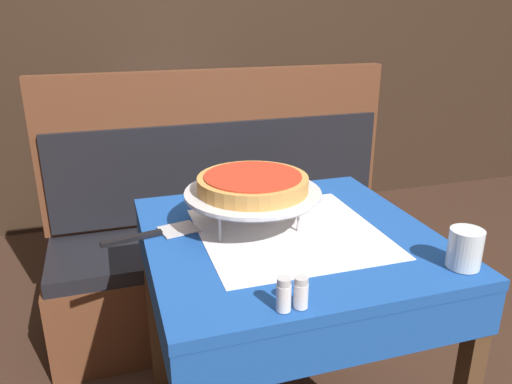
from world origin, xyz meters
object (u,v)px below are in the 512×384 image
at_px(condiment_caddy, 188,113).
at_px(salt_shaker, 284,294).
at_px(water_glass_near, 465,248).
at_px(pepper_shaker, 301,292).
at_px(pizza_pan_stand, 253,194).
at_px(pizza_server, 154,234).
at_px(dining_table_rear, 183,140).
at_px(deep_dish_pizza, 253,183).
at_px(dining_table_front, 289,263).
at_px(booth_bench, 231,252).

bearing_deg(condiment_caddy, salt_shaker, -94.20).
height_order(water_glass_near, pepper_shaker, water_glass_near).
height_order(pizza_pan_stand, pepper_shaker, pizza_pan_stand).
distance_m(pizza_server, water_glass_near, 0.81).
bearing_deg(dining_table_rear, condiment_caddy, -17.36).
relative_size(dining_table_rear, condiment_caddy, 5.12).
relative_size(pizza_pan_stand, water_glass_near, 3.96).
distance_m(deep_dish_pizza, salt_shaker, 0.44).
bearing_deg(pizza_pan_stand, dining_table_rear, 88.36).
bearing_deg(condiment_caddy, deep_dish_pizza, -92.99).
relative_size(dining_table_front, booth_bench, 0.52).
bearing_deg(booth_bench, salt_shaker, -98.54).
relative_size(deep_dish_pizza, pizza_server, 1.13).
bearing_deg(condiment_caddy, booth_bench, -88.31).
bearing_deg(pepper_shaker, dining_table_front, 72.49).
bearing_deg(condiment_caddy, dining_table_rear, 162.64).
height_order(pizza_pan_stand, water_glass_near, pizza_pan_stand).
distance_m(booth_bench, pizza_pan_stand, 0.86).
bearing_deg(booth_bench, dining_table_front, -91.02).
bearing_deg(booth_bench, dining_table_rear, 94.07).
xyz_separation_m(dining_table_rear, condiment_caddy, (0.03, -0.01, 0.15)).
bearing_deg(booth_bench, condiment_caddy, 91.69).
relative_size(booth_bench, deep_dish_pizza, 4.91).
distance_m(deep_dish_pizza, condiment_caddy, 1.49).
height_order(pizza_server, pepper_shaker, pepper_shaker).
distance_m(pizza_pan_stand, pizza_server, 0.30).
height_order(dining_table_rear, pizza_server, pizza_server).
bearing_deg(condiment_caddy, dining_table_front, -89.60).
distance_m(dining_table_front, condiment_caddy, 1.56).
height_order(deep_dish_pizza, pizza_server, deep_dish_pizza).
bearing_deg(pizza_pan_stand, pepper_shaker, -93.28).
bearing_deg(deep_dish_pizza, condiment_caddy, 87.01).
xyz_separation_m(dining_table_front, pizza_pan_stand, (-0.09, 0.07, 0.20)).
distance_m(deep_dish_pizza, pepper_shaker, 0.44).
height_order(salt_shaker, condiment_caddy, condiment_caddy).
bearing_deg(salt_shaker, pepper_shaker, 0.00).
distance_m(dining_table_front, pizza_server, 0.39).
distance_m(water_glass_near, salt_shaker, 0.49).
xyz_separation_m(dining_table_front, pizza_server, (-0.37, 0.09, 0.10)).
relative_size(dining_table_front, salt_shaker, 10.46).
xyz_separation_m(booth_bench, pepper_shaker, (-0.13, -1.10, 0.46)).
xyz_separation_m(deep_dish_pizza, condiment_caddy, (0.08, 1.49, -0.09)).
xyz_separation_m(pizza_server, pepper_shaker, (0.26, -0.45, 0.03)).
relative_size(booth_bench, condiment_caddy, 10.40).
height_order(dining_table_front, salt_shaker, salt_shaker).
relative_size(dining_table_front, water_glass_near, 8.16).
height_order(booth_bench, deep_dish_pizza, booth_bench).
bearing_deg(salt_shaker, pizza_server, 115.70).
bearing_deg(salt_shaker, pizza_pan_stand, 81.55).
relative_size(dining_table_front, pepper_shaker, 11.24).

